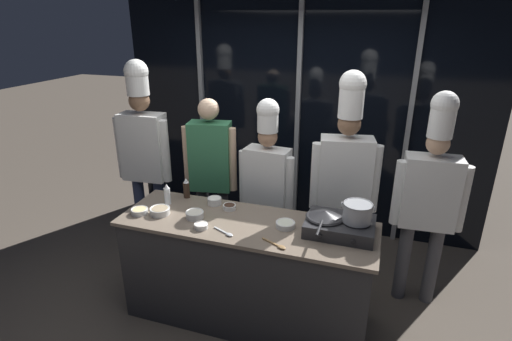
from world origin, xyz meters
TOP-DOWN VIEW (x-y plane):
  - ground_plane at (0.00, 0.00)m, footprint 24.00×24.00m
  - window_wall_back at (0.00, 1.80)m, footprint 4.21×0.09m
  - demo_counter at (0.00, 0.00)m, footprint 2.05×0.67m
  - portable_stove at (0.72, 0.08)m, footprint 0.51×0.39m
  - frying_pan at (0.60, 0.08)m, footprint 0.29×0.50m
  - stock_pot at (0.84, 0.08)m, footprint 0.24×0.22m
  - squeeze_bottle_soy at (-0.66, 0.28)m, footprint 0.06×0.06m
  - squeeze_bottle_clear at (-0.76, 0.10)m, footprint 0.05×0.05m
  - prep_bowl_ginger at (-0.89, -0.13)m, footprint 0.14×0.14m
  - prep_bowl_soy_glaze at (-0.21, 0.18)m, footprint 0.11×0.11m
  - prep_bowl_garlic at (-0.42, -0.05)m, footprint 0.15×0.15m
  - prep_bowl_rice at (-0.37, 0.23)m, footprint 0.12×0.12m
  - prep_bowl_mushrooms at (-0.72, -0.08)m, footprint 0.17×0.17m
  - prep_bowl_onion at (-0.30, -0.19)m, footprint 0.11×0.11m
  - prep_bowl_bean_sprouts at (0.31, 0.03)m, footprint 0.15×0.15m
  - serving_spoon_slotted at (-0.08, -0.21)m, footprint 0.19×0.11m
  - serving_spoon_solid at (0.33, -0.25)m, footprint 0.21×0.12m
  - chef_head at (-1.35, 0.69)m, footprint 0.58×0.27m
  - person_guest at (-0.61, 0.70)m, footprint 0.51×0.27m
  - chef_sous at (-0.02, 0.63)m, footprint 0.53×0.25m
  - chef_line at (0.67, 0.71)m, footprint 0.59×0.31m
  - chef_pastry at (1.37, 0.71)m, footprint 0.58×0.26m

SIDE VIEW (x-z plane):
  - ground_plane at x=0.00m, z-range 0.00..0.00m
  - demo_counter at x=0.00m, z-range 0.00..0.92m
  - serving_spoon_slotted at x=-0.08m, z-range 0.92..0.94m
  - serving_spoon_solid at x=0.33m, z-range 0.92..0.94m
  - prep_bowl_onion at x=-0.30m, z-range 0.92..0.96m
  - prep_bowl_soy_glaze at x=-0.21m, z-range 0.92..0.96m
  - prep_bowl_bean_sprouts at x=0.31m, z-range 0.92..0.97m
  - prep_bowl_ginger at x=-0.89m, z-range 0.92..0.97m
  - prep_bowl_mushrooms at x=-0.72m, z-range 0.92..0.98m
  - prep_bowl_garlic at x=-0.42m, z-range 0.92..0.98m
  - prep_bowl_rice at x=-0.37m, z-range 0.92..0.98m
  - portable_stove at x=0.72m, z-range 0.92..1.03m
  - squeeze_bottle_soy at x=-0.66m, z-range 0.92..1.10m
  - squeeze_bottle_clear at x=-0.76m, z-range 0.92..1.10m
  - chef_sous at x=-0.02m, z-range 0.14..1.93m
  - frying_pan at x=0.60m, z-range 1.03..1.08m
  - person_guest at x=-0.61m, z-range 0.20..1.93m
  - chef_pastry at x=1.37m, z-range 0.12..2.04m
  - stock_pot at x=0.84m, z-range 1.04..1.18m
  - chef_line at x=0.67m, z-range 0.14..2.19m
  - chef_head at x=-1.35m, z-range 0.18..2.25m
  - window_wall_back at x=0.00m, z-range 0.00..2.70m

